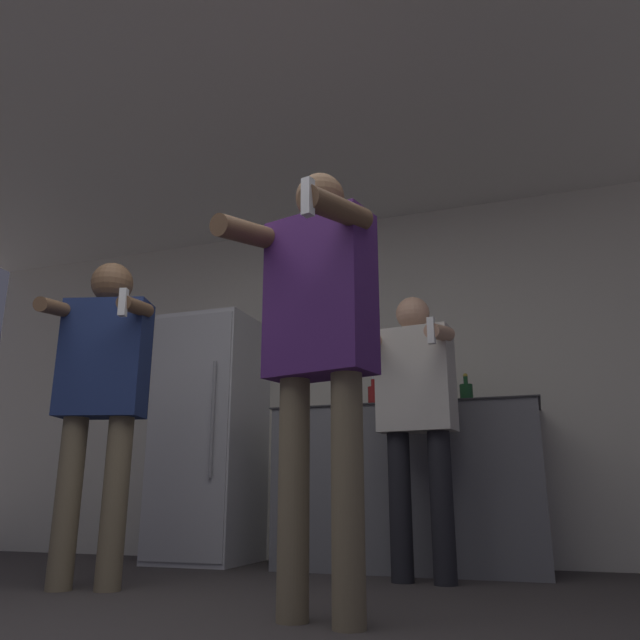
{
  "coord_description": "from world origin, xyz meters",
  "views": [
    {
      "loc": [
        1.23,
        -1.48,
        0.44
      ],
      "look_at": [
        0.44,
        0.8,
        1.13
      ],
      "focal_mm": 35.0,
      "sensor_mm": 36.0,
      "label": 1
    }
  ],
  "objects_px": {
    "person_woman_foreground": "(318,330)",
    "person_man_side": "(102,385)",
    "bottle_brown_liquor": "(374,397)",
    "bottle_dark_rum": "(467,395)",
    "refrigerator": "(210,436)",
    "bottle_clear_vodka": "(425,396)",
    "person_spectator_back": "(416,405)",
    "bottle_green_wine": "(400,393)"
  },
  "relations": [
    {
      "from": "person_woman_foreground",
      "to": "bottle_green_wine",
      "type": "bearing_deg",
      "value": 92.04
    },
    {
      "from": "person_man_side",
      "to": "bottle_brown_liquor",
      "type": "bearing_deg",
      "value": 52.38
    },
    {
      "from": "refrigerator",
      "to": "person_spectator_back",
      "type": "xyz_separation_m",
      "value": [
        1.62,
        -0.58,
        0.08
      ]
    },
    {
      "from": "person_woman_foreground",
      "to": "person_man_side",
      "type": "distance_m",
      "value": 1.44
    },
    {
      "from": "bottle_dark_rum",
      "to": "bottle_green_wine",
      "type": "distance_m",
      "value": 0.44
    },
    {
      "from": "person_man_side",
      "to": "person_spectator_back",
      "type": "xyz_separation_m",
      "value": [
        1.53,
        0.79,
        -0.07
      ]
    },
    {
      "from": "refrigerator",
      "to": "person_man_side",
      "type": "relative_size",
      "value": 1.02
    },
    {
      "from": "bottle_dark_rum",
      "to": "person_man_side",
      "type": "height_order",
      "value": "person_man_side"
    },
    {
      "from": "bottle_brown_liquor",
      "to": "bottle_green_wine",
      "type": "relative_size",
      "value": 0.82
    },
    {
      "from": "person_man_side",
      "to": "person_woman_foreground",
      "type": "bearing_deg",
      "value": -17.69
    },
    {
      "from": "bottle_brown_liquor",
      "to": "person_woman_foreground",
      "type": "xyz_separation_m",
      "value": [
        0.25,
        -1.88,
        -0.02
      ]
    },
    {
      "from": "bottle_clear_vodka",
      "to": "bottle_green_wine",
      "type": "distance_m",
      "value": 0.17
    },
    {
      "from": "person_man_side",
      "to": "person_spectator_back",
      "type": "height_order",
      "value": "person_man_side"
    },
    {
      "from": "bottle_dark_rum",
      "to": "person_woman_foreground",
      "type": "xyz_separation_m",
      "value": [
        -0.37,
        -1.88,
        -0.0
      ]
    },
    {
      "from": "bottle_clear_vodka",
      "to": "person_man_side",
      "type": "xyz_separation_m",
      "value": [
        -1.47,
        -1.45,
        -0.08
      ]
    },
    {
      "from": "person_spectator_back",
      "to": "person_man_side",
      "type": "bearing_deg",
      "value": -152.68
    },
    {
      "from": "bottle_brown_liquor",
      "to": "person_man_side",
      "type": "xyz_separation_m",
      "value": [
        -1.11,
        -1.45,
        -0.09
      ]
    },
    {
      "from": "bottle_green_wine",
      "to": "refrigerator",
      "type": "bearing_deg",
      "value": -176.7
    },
    {
      "from": "bottle_dark_rum",
      "to": "bottle_green_wine",
      "type": "relative_size",
      "value": 0.75
    },
    {
      "from": "person_woman_foreground",
      "to": "person_spectator_back",
      "type": "xyz_separation_m",
      "value": [
        0.16,
        1.22,
        -0.14
      ]
    },
    {
      "from": "bottle_brown_liquor",
      "to": "person_man_side",
      "type": "distance_m",
      "value": 1.83
    },
    {
      "from": "person_woman_foreground",
      "to": "person_spectator_back",
      "type": "height_order",
      "value": "person_woman_foreground"
    },
    {
      "from": "bottle_dark_rum",
      "to": "person_man_side",
      "type": "xyz_separation_m",
      "value": [
        -1.74,
        -1.45,
        -0.07
      ]
    },
    {
      "from": "person_man_side",
      "to": "person_spectator_back",
      "type": "bearing_deg",
      "value": 27.32
    },
    {
      "from": "person_woman_foreground",
      "to": "person_man_side",
      "type": "height_order",
      "value": "person_woman_foreground"
    },
    {
      "from": "bottle_dark_rum",
      "to": "person_man_side",
      "type": "bearing_deg",
      "value": -140.29
    },
    {
      "from": "person_woman_foreground",
      "to": "bottle_brown_liquor",
      "type": "bearing_deg",
      "value": 97.69
    },
    {
      "from": "bottle_clear_vodka",
      "to": "person_man_side",
      "type": "height_order",
      "value": "person_man_side"
    },
    {
      "from": "person_man_side",
      "to": "bottle_green_wine",
      "type": "bearing_deg",
      "value": 48.01
    },
    {
      "from": "bottle_green_wine",
      "to": "person_man_side",
      "type": "bearing_deg",
      "value": -131.99
    },
    {
      "from": "bottle_clear_vodka",
      "to": "bottle_brown_liquor",
      "type": "height_order",
      "value": "bottle_brown_liquor"
    },
    {
      "from": "person_woman_foreground",
      "to": "person_spectator_back",
      "type": "bearing_deg",
      "value": 82.67
    },
    {
      "from": "bottle_clear_vodka",
      "to": "person_woman_foreground",
      "type": "distance_m",
      "value": 1.89
    },
    {
      "from": "bottle_clear_vodka",
      "to": "person_man_side",
      "type": "relative_size",
      "value": 0.13
    },
    {
      "from": "refrigerator",
      "to": "bottle_brown_liquor",
      "type": "xyz_separation_m",
      "value": [
        1.21,
        0.08,
        0.24
      ]
    },
    {
      "from": "bottle_brown_liquor",
      "to": "person_spectator_back",
      "type": "height_order",
      "value": "person_spectator_back"
    },
    {
      "from": "person_woman_foreground",
      "to": "refrigerator",
      "type": "bearing_deg",
      "value": 129.11
    },
    {
      "from": "refrigerator",
      "to": "bottle_clear_vodka",
      "type": "height_order",
      "value": "refrigerator"
    },
    {
      "from": "bottle_dark_rum",
      "to": "bottle_green_wine",
      "type": "bearing_deg",
      "value": 180.0
    },
    {
      "from": "bottle_clear_vodka",
      "to": "person_woman_foreground",
      "type": "bearing_deg",
      "value": -93.11
    },
    {
      "from": "refrigerator",
      "to": "bottle_green_wine",
      "type": "distance_m",
      "value": 1.42
    },
    {
      "from": "bottle_dark_rum",
      "to": "person_spectator_back",
      "type": "relative_size",
      "value": 0.14
    }
  ]
}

